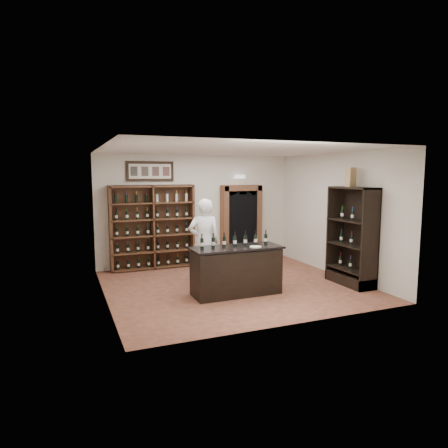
{
  "coord_description": "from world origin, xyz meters",
  "views": [
    {
      "loc": [
        -3.49,
        -7.96,
        2.49
      ],
      "look_at": [
        -0.1,
        0.3,
        1.36
      ],
      "focal_mm": 32.0,
      "sensor_mm": 36.0,
      "label": 1
    }
  ],
  "objects_px": {
    "tasting_counter": "(236,271)",
    "side_cabinet": "(352,251)",
    "shopkeeper": "(204,242)",
    "counter_bottle_0": "(202,243)",
    "wine_crate": "(351,177)",
    "wine_shelf": "(152,227)"
  },
  "relations": [
    {
      "from": "wine_crate",
      "to": "wine_shelf",
      "type": "bearing_deg",
      "value": 116.77
    },
    {
      "from": "counter_bottle_0",
      "to": "wine_crate",
      "type": "relative_size",
      "value": 0.7
    },
    {
      "from": "tasting_counter",
      "to": "wine_crate",
      "type": "distance_m",
      "value": 3.31
    },
    {
      "from": "tasting_counter",
      "to": "shopkeeper",
      "type": "bearing_deg",
      "value": 110.19
    },
    {
      "from": "tasting_counter",
      "to": "side_cabinet",
      "type": "xyz_separation_m",
      "value": [
        2.72,
        -0.3,
        0.26
      ]
    },
    {
      "from": "tasting_counter",
      "to": "side_cabinet",
      "type": "distance_m",
      "value": 2.75
    },
    {
      "from": "wine_shelf",
      "to": "wine_crate",
      "type": "relative_size",
      "value": 5.17
    },
    {
      "from": "side_cabinet",
      "to": "shopkeeper",
      "type": "xyz_separation_m",
      "value": [
        -3.08,
        1.27,
        0.22
      ]
    },
    {
      "from": "shopkeeper",
      "to": "wine_crate",
      "type": "distance_m",
      "value": 3.57
    },
    {
      "from": "side_cabinet",
      "to": "shopkeeper",
      "type": "distance_m",
      "value": 3.34
    },
    {
      "from": "counter_bottle_0",
      "to": "side_cabinet",
      "type": "xyz_separation_m",
      "value": [
        3.44,
        -0.37,
        -0.35
      ]
    },
    {
      "from": "tasting_counter",
      "to": "shopkeeper",
      "type": "xyz_separation_m",
      "value": [
        -0.36,
        0.97,
        0.48
      ]
    },
    {
      "from": "wine_crate",
      "to": "tasting_counter",
      "type": "bearing_deg",
      "value": 152.19
    },
    {
      "from": "counter_bottle_0",
      "to": "side_cabinet",
      "type": "distance_m",
      "value": 3.48
    },
    {
      "from": "side_cabinet",
      "to": "wine_crate",
      "type": "relative_size",
      "value": 5.17
    },
    {
      "from": "tasting_counter",
      "to": "counter_bottle_0",
      "type": "bearing_deg",
      "value": 174.42
    },
    {
      "from": "counter_bottle_0",
      "to": "wine_crate",
      "type": "distance_m",
      "value": 3.66
    },
    {
      "from": "counter_bottle_0",
      "to": "wine_crate",
      "type": "xyz_separation_m",
      "value": [
        3.41,
        -0.26,
        1.31
      ]
    },
    {
      "from": "side_cabinet",
      "to": "tasting_counter",
      "type": "bearing_deg",
      "value": 173.72
    },
    {
      "from": "tasting_counter",
      "to": "counter_bottle_0",
      "type": "relative_size",
      "value": 6.27
    },
    {
      "from": "tasting_counter",
      "to": "wine_crate",
      "type": "bearing_deg",
      "value": -4.1
    },
    {
      "from": "wine_shelf",
      "to": "shopkeeper",
      "type": "distance_m",
      "value": 2.1
    }
  ]
}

